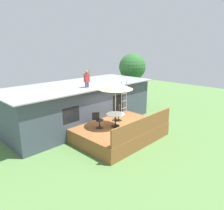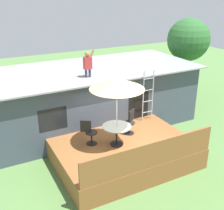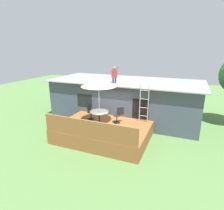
# 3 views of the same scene
# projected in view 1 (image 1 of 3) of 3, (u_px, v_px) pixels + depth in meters

# --- Properties ---
(ground_plane) EXTENTS (40.00, 40.00, 0.00)m
(ground_plane) POSITION_uv_depth(u_px,v_px,m) (119.00, 138.00, 12.53)
(ground_plane) COLOR #567F42
(house) EXTENTS (10.50, 4.50, 2.74)m
(house) POSITION_uv_depth(u_px,v_px,m) (80.00, 104.00, 14.58)
(house) COLOR #424C5B
(house) RESTS_ON ground
(deck) EXTENTS (4.98, 3.63, 0.80)m
(deck) POSITION_uv_depth(u_px,v_px,m) (119.00, 131.00, 12.42)
(deck) COLOR brown
(deck) RESTS_ON ground
(deck_railing) EXTENTS (4.88, 0.08, 0.90)m
(deck_railing) POSITION_uv_depth(u_px,v_px,m) (144.00, 125.00, 11.00)
(deck_railing) COLOR brown
(deck_railing) RESTS_ON deck
(patio_table) EXTENTS (1.04, 1.04, 0.74)m
(patio_table) POSITION_uv_depth(u_px,v_px,m) (115.00, 117.00, 11.96)
(patio_table) COLOR black
(patio_table) RESTS_ON deck
(patio_umbrella) EXTENTS (1.90, 1.90, 2.54)m
(patio_umbrella) POSITION_uv_depth(u_px,v_px,m) (116.00, 86.00, 11.49)
(patio_umbrella) COLOR silver
(patio_umbrella) RESTS_ON deck
(step_ladder) EXTENTS (0.52, 0.04, 2.20)m
(step_ladder) POSITION_uv_depth(u_px,v_px,m) (124.00, 97.00, 14.21)
(step_ladder) COLOR silver
(step_ladder) RESTS_ON deck
(person_figure) EXTENTS (0.47, 0.20, 1.11)m
(person_figure) POSITION_uv_depth(u_px,v_px,m) (87.00, 78.00, 13.01)
(person_figure) COLOR #33384C
(person_figure) RESTS_ON house
(patio_chair_left) EXTENTS (0.57, 0.44, 0.92)m
(patio_chair_left) POSITION_uv_depth(u_px,v_px,m) (98.00, 120.00, 11.75)
(patio_chair_left) COLOR black
(patio_chair_left) RESTS_ON deck
(patio_chair_right) EXTENTS (0.57, 0.45, 0.92)m
(patio_chair_right) POSITION_uv_depth(u_px,v_px,m) (119.00, 113.00, 13.00)
(patio_chair_right) COLOR black
(patio_chair_right) RESTS_ON deck
(backyard_tree) EXTENTS (2.46, 2.46, 4.56)m
(backyard_tree) POSITION_uv_depth(u_px,v_px,m) (132.00, 67.00, 19.72)
(backyard_tree) COLOR brown
(backyard_tree) RESTS_ON ground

